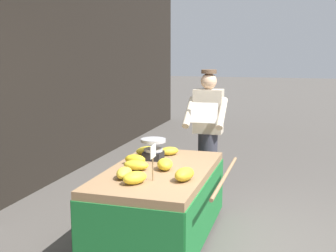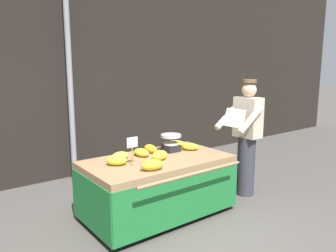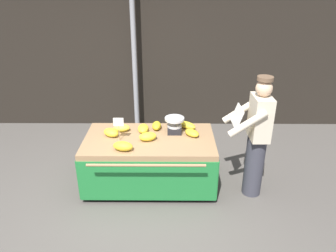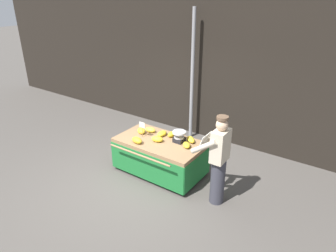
% 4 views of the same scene
% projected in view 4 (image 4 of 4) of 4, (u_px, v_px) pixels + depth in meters
% --- Properties ---
extents(ground_plane, '(60.00, 60.00, 0.00)m').
position_uv_depth(ground_plane, '(130.00, 183.00, 6.24)').
color(ground_plane, '#514C47').
extents(back_wall, '(16.00, 0.24, 4.15)m').
position_uv_depth(back_wall, '(204.00, 57.00, 7.59)').
color(back_wall, black).
rests_on(back_wall, ground).
extents(street_pole, '(0.09, 0.09, 3.27)m').
position_uv_depth(street_pole, '(192.00, 77.00, 7.55)').
color(street_pole, gray).
rests_on(street_pole, ground).
extents(banana_cart, '(1.85, 1.22, 0.75)m').
position_uv_depth(banana_cart, '(160.00, 149.00, 6.40)').
color(banana_cart, '#93704C').
rests_on(banana_cart, ground).
extents(weighing_scale, '(0.28, 0.28, 0.23)m').
position_uv_depth(weighing_scale, '(179.00, 137.00, 6.22)').
color(weighing_scale, black).
rests_on(weighing_scale, banana_cart).
extents(price_sign, '(0.14, 0.01, 0.34)m').
position_uv_depth(price_sign, '(142.00, 126.00, 6.37)').
color(price_sign, '#997A51').
rests_on(price_sign, banana_cart).
extents(banana_bunch_0, '(0.16, 0.26, 0.10)m').
position_uv_depth(banana_bunch_0, '(162.00, 134.00, 6.51)').
color(banana_bunch_0, yellow).
rests_on(banana_bunch_0, banana_cart).
extents(banana_bunch_1, '(0.30, 0.29, 0.10)m').
position_uv_depth(banana_bunch_1, '(191.00, 140.00, 6.25)').
color(banana_bunch_1, yellow).
rests_on(banana_bunch_1, banana_cart).
extents(banana_bunch_2, '(0.29, 0.21, 0.12)m').
position_uv_depth(banana_bunch_2, '(137.00, 140.00, 6.19)').
color(banana_bunch_2, gold).
rests_on(banana_bunch_2, banana_cart).
extents(banana_bunch_3, '(0.28, 0.22, 0.12)m').
position_uv_depth(banana_bunch_3, '(157.00, 139.00, 6.25)').
color(banana_bunch_3, yellow).
rests_on(banana_bunch_3, banana_cart).
extents(banana_bunch_4, '(0.27, 0.27, 0.10)m').
position_uv_depth(banana_bunch_4, '(187.00, 145.00, 6.03)').
color(banana_bunch_4, gold).
rests_on(banana_bunch_4, banana_cart).
extents(banana_bunch_5, '(0.14, 0.23, 0.11)m').
position_uv_depth(banana_bunch_5, '(172.00, 134.00, 6.47)').
color(banana_bunch_5, gold).
rests_on(banana_bunch_5, banana_cart).
extents(banana_bunch_6, '(0.29, 0.26, 0.11)m').
position_uv_depth(banana_bunch_6, '(141.00, 131.00, 6.62)').
color(banana_bunch_6, yellow).
rests_on(banana_bunch_6, banana_cart).
extents(banana_bunch_7, '(0.25, 0.17, 0.11)m').
position_uv_depth(banana_bunch_7, '(150.00, 130.00, 6.67)').
color(banana_bunch_7, yellow).
rests_on(banana_bunch_7, banana_cart).
extents(vendor_person, '(0.59, 0.52, 1.71)m').
position_uv_depth(vendor_person, '(218.00, 160.00, 5.35)').
color(vendor_person, '#383842').
rests_on(vendor_person, ground).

